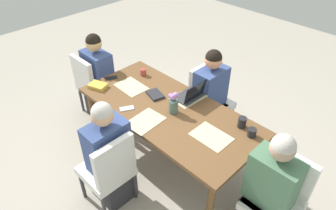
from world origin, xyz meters
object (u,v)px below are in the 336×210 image
chair_head_right_left_near (93,83)px  phone_silver (127,108)px  flower_vase (174,103)px  coffee_mug_near_left (242,122)px  coffee_mug_near_right (143,72)px  book_red_cover (155,95)px  person_head_right_left_near (100,81)px  person_near_left_far (209,100)px  chair_far_right_near (110,169)px  book_blue_cover (98,86)px  coffee_mug_centre_left (252,133)px  person_head_left_left_mid (268,194)px  chair_near_left_far (208,97)px  dining_table (168,115)px  chair_head_left_left_mid (278,195)px  person_far_right_near (110,159)px  phone_black (111,78)px  laptop_near_left_far (191,95)px

chair_head_right_left_near → phone_silver: (-1.03, 0.21, 0.25)m
flower_vase → coffee_mug_near_left: flower_vase is taller
coffee_mug_near_right → book_red_cover: size_ratio=0.42×
person_head_right_left_near → book_red_cover: bearing=-174.8°
person_near_left_far → chair_far_right_near: size_ratio=1.33×
book_blue_cover → chair_far_right_near: bearing=129.9°
coffee_mug_centre_left → coffee_mug_near_left: bearing=-17.2°
person_near_left_far → book_blue_cover: 1.34m
chair_head_right_left_near → person_head_right_left_near: (-0.06, -0.07, 0.03)m
flower_vase → book_blue_cover: (0.94, 0.29, -0.10)m
person_head_left_left_mid → chair_near_left_far: 1.51m
book_red_cover → dining_table: bearing=-178.7°
chair_near_left_far → coffee_mug_near_right: (0.65, 0.49, 0.29)m
coffee_mug_centre_left → flower_vase: bearing=18.8°
book_red_cover → phone_silver: (0.03, 0.38, -0.01)m
chair_far_right_near → coffee_mug_centre_left: size_ratio=10.84×
person_near_left_far → chair_far_right_near: bearing=90.6°
person_head_left_left_mid → coffee_mug_centre_left: size_ratio=14.39×
person_near_left_far → phone_silver: bearing=71.7°
person_near_left_far → coffee_mug_centre_left: size_ratio=14.39×
chair_head_right_left_near → chair_near_left_far: size_ratio=1.00×
coffee_mug_near_left → dining_table: bearing=23.7°
chair_near_left_far → chair_head_left_left_mid: bearing=152.9°
book_red_cover → phone_silver: size_ratio=1.33×
chair_head_left_left_mid → person_far_right_near: 1.57m
person_near_left_far → person_far_right_near: bearing=87.6°
chair_near_left_far → book_blue_cover: size_ratio=4.50×
chair_near_left_far → book_blue_cover: (0.81, 1.04, 0.27)m
book_blue_cover → chair_near_left_far: bearing=-147.7°
chair_near_left_far → phone_black: 1.21m
person_near_left_far → coffee_mug_near_right: 0.88m
person_near_left_far → coffee_mug_near_right: bearing=30.5°
coffee_mug_centre_left → phone_silver: size_ratio=0.55×
person_far_right_near → book_blue_cover: 0.98m
laptop_near_left_far → phone_black: bearing=21.7°
coffee_mug_centre_left → person_far_right_near: bearing=49.2°
chair_head_left_left_mid → coffee_mug_centre_left: chair_head_left_left_mid is taller
coffee_mug_near_left → coffee_mug_centre_left: (-0.14, 0.04, -0.01)m
person_near_left_far → coffee_mug_centre_left: 0.96m
coffee_mug_centre_left → chair_near_left_far: bearing=-28.2°
flower_vase → coffee_mug_near_right: bearing=-18.4°
dining_table → person_near_left_far: person_near_left_far is taller
chair_near_left_far → flower_vase: (-0.13, 0.74, 0.37)m
coffee_mug_near_right → book_blue_cover: size_ratio=0.42×
coffee_mug_centre_left → book_red_cover: 1.14m
chair_far_right_near → coffee_mug_near_left: chair_far_right_near is taller
coffee_mug_centre_left → book_red_cover: (1.12, 0.20, -0.03)m
coffee_mug_centre_left → person_head_left_left_mid: bearing=144.2°
coffee_mug_near_left → coffee_mug_near_right: size_ratio=1.31×
person_head_left_left_mid → flower_vase: (1.17, -0.03, 0.34)m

